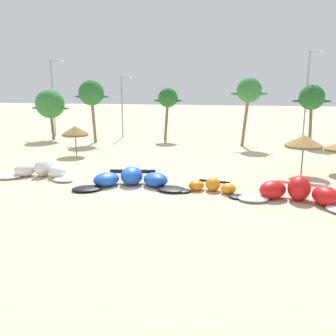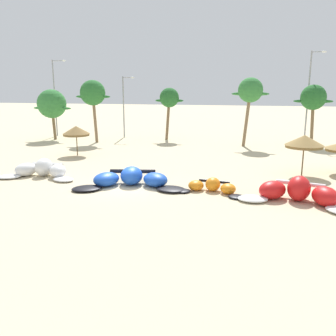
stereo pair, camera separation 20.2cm
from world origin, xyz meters
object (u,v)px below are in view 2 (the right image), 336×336
(palm_center_right, at_px, (313,98))
(lamppost_east_center, at_px, (309,94))
(beach_umbrella_middle, at_px, (304,141))
(lamppost_west, at_px, (56,94))
(palm_leftmost, at_px, (52,104))
(kite_left, at_px, (42,170))
(kite_left_of_center, at_px, (131,179))
(palm_left, at_px, (93,94))
(beach_umbrella_near_van, at_px, (76,131))
(palm_left_of_gap, at_px, (169,99))
(kite_right_of_center, at_px, (298,193))
(kite_center, at_px, (212,187))
(lamppost_west_center, at_px, (125,104))
(palm_center_left, at_px, (250,91))

(palm_center_right, distance_m, lamppost_east_center, 1.48)
(beach_umbrella_middle, relative_size, lamppost_west, 0.30)
(palm_leftmost, bearing_deg, kite_left, -59.47)
(kite_left_of_center, distance_m, palm_left, 22.20)
(palm_center_right, bearing_deg, lamppost_west, -179.67)
(palm_leftmost, xyz_separation_m, palm_left, (6.50, -1.00, 1.39))
(lamppost_east_center, bearing_deg, kite_left, -132.40)
(kite_left, distance_m, beach_umbrella_near_van, 9.12)
(palm_left, relative_size, palm_left_of_gap, 1.14)
(kite_left, distance_m, kite_right_of_center, 18.31)
(lamppost_east_center, bearing_deg, palm_leftmost, -171.28)
(kite_right_of_center, bearing_deg, kite_center, 171.80)
(beach_umbrella_middle, height_order, lamppost_east_center, lamppost_east_center)
(beach_umbrella_middle, relative_size, palm_leftmost, 0.48)
(palm_left_of_gap, distance_m, palm_center_right, 17.40)
(kite_left_of_center, bearing_deg, lamppost_east_center, 60.08)
(beach_umbrella_near_van, height_order, lamppost_west_center, lamppost_west_center)
(palm_leftmost, bearing_deg, beach_umbrella_near_van, -47.24)
(palm_left_of_gap, relative_size, lamppost_west, 0.64)
(palm_center_left, relative_size, palm_center_right, 1.11)
(kite_left_of_center, xyz_separation_m, kite_right_of_center, (10.79, -0.74, 0.09))
(kite_left_of_center, height_order, lamppost_west, lamppost_west)
(kite_left, bearing_deg, beach_umbrella_near_van, 102.37)
(lamppost_west_center, xyz_separation_m, lamppost_east_center, (23.61, 0.44, 1.38))
(beach_umbrella_near_van, bearing_deg, palm_leftmost, 132.76)
(beach_umbrella_near_van, xyz_separation_m, palm_left, (-2.40, 8.62, 3.55))
(palm_center_right, height_order, lamppost_west, lamppost_west)
(kite_right_of_center, height_order, lamppost_west_center, lamppost_west_center)
(palm_leftmost, relative_size, lamppost_west, 0.62)
(lamppost_west, bearing_deg, palm_left, -28.63)
(kite_left_of_center, height_order, beach_umbrella_near_van, beach_umbrella_near_van)
(beach_umbrella_middle, bearing_deg, kite_left, -163.49)
(palm_center_right, distance_m, lamppost_west, 33.83)
(beach_umbrella_near_van, distance_m, palm_center_left, 19.75)
(kite_center, distance_m, palm_left_of_gap, 24.88)
(kite_left_of_center, xyz_separation_m, palm_leftmost, (-18.28, 18.97, 4.17))
(beach_umbrella_middle, bearing_deg, kite_left_of_center, -151.57)
(beach_umbrella_middle, bearing_deg, lamppost_east_center, 83.34)
(lamppost_west, bearing_deg, beach_umbrella_middle, -26.96)
(kite_right_of_center, xyz_separation_m, palm_leftmost, (-29.07, 19.72, 4.08))
(palm_left_of_gap, xyz_separation_m, palm_center_left, (10.31, -2.97, 0.96))
(kite_left, xyz_separation_m, palm_center_left, (14.46, 19.07, 5.81))
(palm_center_left, xyz_separation_m, lamppost_west, (-26.75, 2.61, -0.47))
(beach_umbrella_middle, bearing_deg, kite_center, -133.95)
(beach_umbrella_near_van, height_order, lamppost_east_center, lamppost_east_center)
(kite_center, distance_m, palm_leftmost, 30.80)
(kite_center, relative_size, kite_right_of_center, 0.70)
(kite_left_of_center, relative_size, palm_center_right, 1.09)
(palm_leftmost, xyz_separation_m, lamppost_east_center, (32.02, 4.91, 1.37))
(kite_center, bearing_deg, palm_center_right, 69.37)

